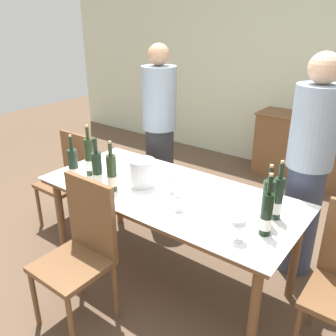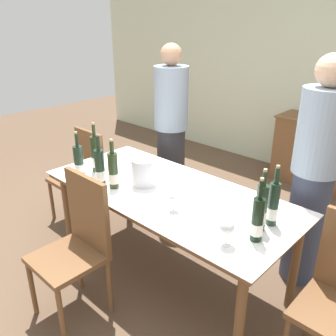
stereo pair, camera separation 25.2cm
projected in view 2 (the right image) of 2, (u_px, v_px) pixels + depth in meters
The scene contains 18 objects.
ground_plane at pixel (168, 273), 2.88m from camera, with size 12.00×12.00×0.00m, color brown.
back_wall at pixel (329, 65), 4.18m from camera, with size 8.00×0.10×2.80m.
dining_table at pixel (168, 199), 2.62m from camera, with size 1.93×0.88×0.75m.
ice_bucket at pixel (144, 171), 2.65m from camera, with size 0.20×0.20×0.21m.
wine_bottle_0 at pixel (96, 155), 2.87m from camera, with size 0.08×0.08×0.41m.
wine_bottle_1 at pixel (261, 209), 2.07m from camera, with size 0.07×0.07×0.39m.
wine_bottle_2 at pixel (79, 162), 2.79m from camera, with size 0.08×0.08×0.37m.
wine_bottle_3 at pixel (273, 204), 2.12m from camera, with size 0.07×0.07×0.39m.
wine_bottle_4 at pixel (100, 168), 2.63m from camera, with size 0.07×0.07×0.39m.
wine_bottle_5 at pixel (257, 220), 1.97m from camera, with size 0.07×0.07×0.39m.
wine_bottle_6 at pixel (113, 171), 2.59m from camera, with size 0.07×0.07×0.38m.
wine_glass_0 at pixel (227, 227), 1.93m from camera, with size 0.09×0.09×0.16m.
wine_glass_1 at pixel (172, 181), 2.52m from camera, with size 0.07×0.07×0.14m.
wine_glass_2 at pixel (174, 198), 2.28m from camera, with size 0.07×0.07×0.14m.
chair_near_front at pixel (78, 239), 2.35m from camera, with size 0.42×0.42×0.99m.
chair_left_end at pixel (82, 170), 3.53m from camera, with size 0.42×0.42×0.90m.
person_host at pixel (171, 133), 3.51m from camera, with size 0.33×0.33×1.71m.
person_guest_left at pixel (314, 177), 2.53m from camera, with size 0.33×0.33×1.71m.
Camera 2 is at (1.59, -1.68, 1.91)m, focal length 38.00 mm.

